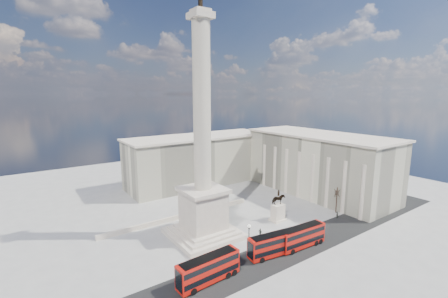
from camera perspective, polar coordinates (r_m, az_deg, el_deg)
The scene contains 17 objects.
ground at distance 64.80m, azimuth -1.52°, elevation -17.73°, with size 180.00×180.00×0.00m, color #A09E98.
asphalt_road at distance 60.67m, azimuth 8.25°, elevation -19.94°, with size 120.00×9.00×0.01m, color black.
nelsons_column at distance 63.87m, azimuth -4.06°, elevation -5.65°, with size 14.00×14.00×49.85m.
balustrade_wall at distance 77.14m, azimuth -8.25°, elevation -12.59°, with size 40.00×0.60×1.10m, color beige.
building_east at distance 98.07m, azimuth 17.54°, elevation -2.59°, with size 19.00×46.00×18.60m.
building_northeast at distance 104.09m, azimuth -4.49°, elevation -1.96°, with size 51.00×17.00×16.60m.
red_bus_a at distance 52.84m, azimuth -2.87°, elevation -21.82°, with size 11.29×3.16×4.53m.
red_bus_b at distance 60.82m, azimuth 9.62°, elevation -17.43°, with size 11.03×3.93×4.38m.
red_bus_c at distance 64.81m, azimuth 14.64°, elevation -15.79°, with size 10.94×3.12×4.39m.
victorian_lamp at distance 58.65m, azimuth 4.77°, elevation -16.61°, with size 0.57×0.57×6.70m.
equestrian_statue at distance 75.65m, azimuth 10.25°, elevation -11.36°, with size 3.74×2.81×7.86m.
bare_tree_near at distance 83.45m, azimuth 20.75°, elevation -7.64°, with size 1.64×1.64×7.19m.
bare_tree_mid at distance 91.91m, azimuth 15.18°, elevation -5.96°, with size 1.75×1.75×6.64m.
bare_tree_far at distance 99.68m, azimuth 14.61°, elevation -4.16°, with size 1.88×1.88×7.68m.
pedestrian_walking at distance 67.52m, azimuth 9.44°, elevation -15.88°, with size 0.59×0.39×1.62m, color #252A24.
pedestrian_standing at distance 81.46m, azimuth 20.68°, elevation -11.67°, with size 0.84×0.65×1.73m, color #252A24.
pedestrian_crossing at distance 68.07m, azimuth 6.93°, elevation -15.49°, with size 1.06×0.44×1.81m, color #252A24.
Camera 1 is at (-31.35, -47.78, 30.54)m, focal length 24.00 mm.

